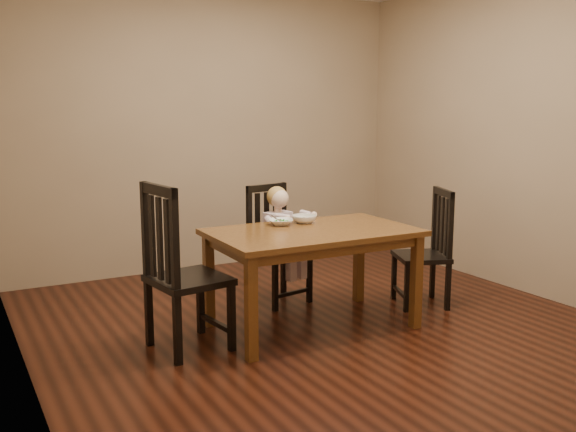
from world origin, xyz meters
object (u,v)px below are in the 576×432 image
chair_child (276,246)px  bowl_veg (304,219)px  chair_right (427,250)px  toddler (279,232)px  chair_left (181,272)px  dining_table (312,241)px  bowl_peas (281,222)px

chair_child → bowl_veg: chair_child is taller
chair_child → chair_right: chair_child is taller
bowl_veg → toddler: bearing=90.7°
chair_left → chair_right: size_ratio=1.18×
toddler → bowl_veg: toddler is taller
dining_table → chair_right: 1.10m
bowl_veg → bowl_peas: bearing=178.2°
bowl_veg → chair_left: bearing=-167.8°
bowl_peas → chair_right: bearing=-11.7°
bowl_peas → chair_child: bearing=66.7°
toddler → bowl_peas: size_ratio=2.74×
chair_child → bowl_peas: 0.55m
dining_table → chair_left: bearing=178.3°
dining_table → chair_child: bearing=84.3°
chair_right → bowl_veg: (-1.00, 0.24, 0.30)m
toddler → bowl_veg: 0.42m
chair_left → toddler: bearing=112.4°
chair_left → toddler: size_ratio=2.25×
chair_left → chair_right: chair_left is taller
bowl_veg → dining_table: bearing=-107.8°
chair_right → toddler: bearing=79.5°
chair_right → toddler: chair_right is taller
dining_table → chair_left: 0.99m
chair_child → chair_left: 1.25m
chair_child → chair_right: size_ratio=1.02×
chair_left → bowl_veg: (1.06, 0.23, 0.22)m
bowl_peas → bowl_veg: bearing=-1.8°
chair_child → chair_left: bearing=22.1°
chair_child → dining_table: bearing=73.9°
chair_left → chair_right: 2.07m
chair_left → chair_right: bearing=81.7°
dining_table → bowl_veg: 0.29m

